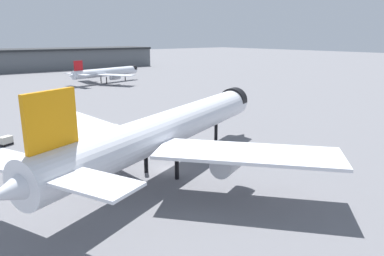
# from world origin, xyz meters

# --- Properties ---
(ground) EXTENTS (900.00, 900.00, 0.00)m
(ground) POSITION_xyz_m (0.00, 0.00, 0.00)
(ground) COLOR slate
(airliner_near_gate) EXTENTS (58.39, 52.24, 16.18)m
(airliner_near_gate) POSITION_xyz_m (-0.16, -1.03, 7.13)
(airliner_near_gate) COLOR silver
(airliner_near_gate) RESTS_ON ground
(airliner_far_taxiway) EXTENTS (40.21, 36.10, 11.04)m
(airliner_far_taxiway) POSITION_xyz_m (44.28, 109.92, 4.86)
(airliner_far_taxiway) COLOR silver
(airliner_far_taxiway) RESTS_ON ground
(baggage_cart_trailing) EXTENTS (2.80, 2.58, 1.82)m
(baggage_cart_trailing) POSITION_xyz_m (-17.14, 31.71, 0.98)
(baggage_cart_trailing) COLOR black
(baggage_cart_trailing) RESTS_ON ground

